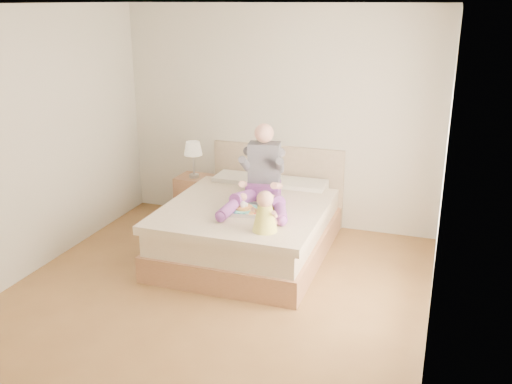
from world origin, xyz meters
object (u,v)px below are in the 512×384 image
(tray, at_px, (253,208))
(baby, at_px, (265,214))
(nightstand, at_px, (196,196))
(bed, at_px, (252,224))
(adult, at_px, (262,179))

(tray, distance_m, baby, 0.55)
(nightstand, height_order, baby, baby)
(bed, xyz_separation_m, tray, (0.13, -0.33, 0.33))
(adult, bearing_deg, bed, 172.25)
(adult, bearing_deg, nightstand, 136.70)
(tray, relative_size, baby, 1.42)
(adult, relative_size, baby, 2.70)
(adult, distance_m, tray, 0.40)
(nightstand, distance_m, tray, 1.68)
(adult, relative_size, tray, 1.91)
(nightstand, bearing_deg, bed, -34.20)
(bed, bearing_deg, baby, -61.99)
(nightstand, xyz_separation_m, tray, (1.19, -1.13, 0.37))
(tray, bearing_deg, bed, 100.70)
(tray, bearing_deg, nightstand, 125.52)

